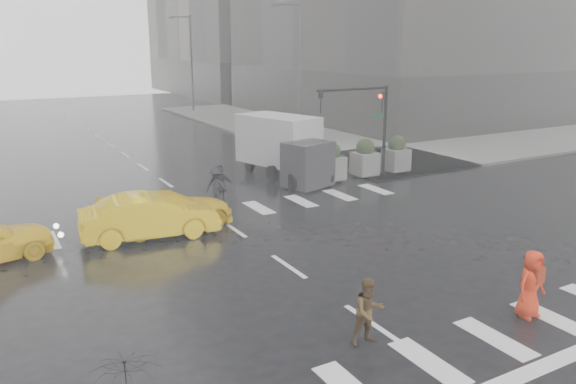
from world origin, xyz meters
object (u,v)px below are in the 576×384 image
pedestrian_orange (531,284)px  traffic_signal_pole (369,113)px  box_truck (286,146)px  taxi_mid (150,216)px  pedestrian_brown (369,311)px

pedestrian_orange → traffic_signal_pole: bearing=67.3°
pedestrian_orange → box_truck: size_ratio=0.30×
taxi_mid → box_truck: bearing=-51.1°
traffic_signal_pole → pedestrian_brown: size_ratio=2.90×
pedestrian_orange → box_truck: bearing=82.0°
traffic_signal_pole → pedestrian_brown: traffic_signal_pole is taller
pedestrian_brown → traffic_signal_pole: bearing=59.0°
box_truck → pedestrian_brown: bearing=-128.8°
pedestrian_orange → taxi_mid: (-6.41, 10.26, -0.10)m
pedestrian_brown → box_truck: bearing=73.5°
pedestrian_brown → box_truck: 15.88m
taxi_mid → box_truck: box_truck is taller
taxi_mid → box_truck: (8.31, 5.30, 0.85)m
pedestrian_orange → box_truck: 15.69m
pedestrian_orange → pedestrian_brown: bearing=166.7°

